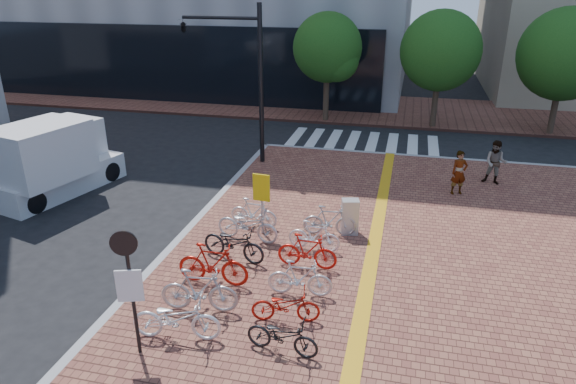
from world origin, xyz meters
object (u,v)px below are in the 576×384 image
(bike_0, at_px, (177,318))
(bike_8, at_px, (300,278))
(bike_3, at_px, (234,243))
(bike_7, at_px, (286,305))
(bike_6, at_px, (282,336))
(bike_10, at_px, (314,236))
(bike_5, at_px, (254,213))
(notice_sign, at_px, (129,279))
(yellow_sign, at_px, (261,193))
(bike_1, at_px, (199,290))
(box_truck, at_px, (52,159))
(pedestrian_a, at_px, (459,173))
(pedestrian_b, at_px, (496,163))
(utility_box, at_px, (350,217))
(bike_2, at_px, (213,264))
(bike_4, at_px, (247,225))
(traffic_light_pole, at_px, (225,54))
(bike_9, at_px, (307,251))
(bike_11, at_px, (330,221))

(bike_0, height_order, bike_8, bike_0)
(bike_3, relative_size, bike_7, 1.21)
(bike_6, bearing_deg, bike_10, 8.82)
(bike_6, xyz_separation_m, bike_10, (-0.19, 4.65, 0.04))
(bike_5, relative_size, notice_sign, 0.54)
(bike_0, height_order, yellow_sign, yellow_sign)
(bike_1, relative_size, box_truck, 0.36)
(yellow_sign, bearing_deg, bike_1, -94.23)
(bike_8, distance_m, pedestrian_a, 9.11)
(pedestrian_b, bearing_deg, bike_8, -106.12)
(utility_box, relative_size, notice_sign, 0.39)
(bike_0, xyz_separation_m, yellow_sign, (0.41, 5.42, 0.87))
(bike_1, bearing_deg, bike_8, -68.67)
(bike_2, relative_size, pedestrian_b, 1.10)
(bike_3, bearing_deg, pedestrian_a, -33.02)
(bike_4, height_order, notice_sign, notice_sign)
(bike_3, height_order, pedestrian_b, pedestrian_b)
(yellow_sign, xyz_separation_m, box_truck, (-8.81, 1.80, -0.19))
(box_truck, bearing_deg, bike_6, -33.42)
(pedestrian_b, distance_m, yellow_sign, 9.96)
(bike_2, xyz_separation_m, bike_4, (0.13, 2.57, -0.06))
(bike_5, xyz_separation_m, traffic_light_pole, (-3.08, 6.32, 4.12))
(bike_0, relative_size, bike_9, 1.19)
(bike_6, relative_size, bike_9, 0.96)
(box_truck, bearing_deg, bike_2, -30.42)
(bike_2, height_order, bike_7, bike_2)
(bike_1, bearing_deg, pedestrian_b, -44.47)
(bike_3, relative_size, utility_box, 1.71)
(pedestrian_b, bearing_deg, yellow_sign, -125.23)
(traffic_light_pole, bearing_deg, utility_box, -44.59)
(bike_11, xyz_separation_m, notice_sign, (-3.12, -6.49, 1.38))
(bike_5, xyz_separation_m, pedestrian_a, (6.66, 4.45, 0.36))
(bike_6, relative_size, bike_11, 0.98)
(bike_7, xyz_separation_m, pedestrian_a, (4.44, 9.13, 0.41))
(bike_6, relative_size, pedestrian_a, 0.97)
(bike_3, relative_size, traffic_light_pole, 0.30)
(bike_3, distance_m, utility_box, 3.88)
(pedestrian_b, bearing_deg, bike_6, -100.62)
(bike_6, height_order, traffic_light_pole, traffic_light_pole)
(bike_8, bearing_deg, bike_3, 54.10)
(bike_9, relative_size, notice_sign, 0.57)
(bike_8, distance_m, pedestrian_b, 11.05)
(pedestrian_a, bearing_deg, bike_4, -161.77)
(pedestrian_a, height_order, utility_box, pedestrian_a)
(bike_2, bearing_deg, bike_10, -43.50)
(utility_box, bearing_deg, bike_11, -156.34)
(bike_10, bearing_deg, bike_8, -174.33)
(box_truck, bearing_deg, bike_9, -18.31)
(bike_2, relative_size, bike_3, 0.98)
(bike_6, bearing_deg, bike_0, 98.68)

